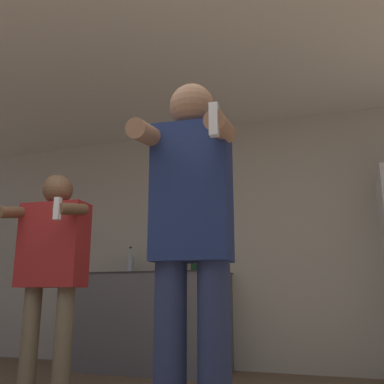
# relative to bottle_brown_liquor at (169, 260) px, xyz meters

# --- Properties ---
(wall_back) EXTENTS (7.00, 0.06, 2.55)m
(wall_back) POSITION_rel_bottle_brown_liquor_xyz_m (0.55, 0.26, 0.21)
(wall_back) COLOR beige
(wall_back) RESTS_ON ground_plane
(ceiling_slab) EXTENTS (7.00, 3.88, 0.05)m
(ceiling_slab) POSITION_rel_bottle_brown_liquor_xyz_m (0.55, -1.45, 1.51)
(ceiling_slab) COLOR silver
(ceiling_slab) RESTS_ON wall_back
(counter) EXTENTS (1.48, 0.67, 0.94)m
(counter) POSITION_rel_bottle_brown_liquor_xyz_m (-0.11, -0.09, -0.60)
(counter) COLOR slate
(counter) RESTS_ON ground_plane
(bottle_brown_liquor) EXTENTS (0.09, 0.09, 0.34)m
(bottle_brown_liquor) POSITION_rel_bottle_brown_liquor_xyz_m (0.00, 0.00, 0.00)
(bottle_brown_liquor) COLOR #194723
(bottle_brown_liquor) RESTS_ON counter
(bottle_short_whiskey) EXTENTS (0.07, 0.07, 0.24)m
(bottle_short_whiskey) POSITION_rel_bottle_brown_liquor_xyz_m (0.28, 0.00, -0.03)
(bottle_short_whiskey) COLOR #194723
(bottle_short_whiskey) RESTS_ON counter
(bottle_green_wine) EXTENTS (0.07, 0.07, 0.29)m
(bottle_green_wine) POSITION_rel_bottle_brown_liquor_xyz_m (-0.45, 0.00, -0.02)
(bottle_green_wine) COLOR silver
(bottle_green_wine) RESTS_ON counter
(bottle_tall_gin) EXTENTS (0.08, 0.08, 0.31)m
(bottle_tall_gin) POSITION_rel_bottle_brown_liquor_xyz_m (0.11, 0.00, -0.00)
(bottle_tall_gin) COLOR #563314
(bottle_tall_gin) RESTS_ON counter
(person_woman_foreground) EXTENTS (0.46, 0.45, 1.73)m
(person_woman_foreground) POSITION_rel_bottle_brown_liquor_xyz_m (1.08, -2.30, -0.10)
(person_woman_foreground) COLOR navy
(person_woman_foreground) RESTS_ON ground_plane
(person_man_side) EXTENTS (0.54, 0.45, 1.56)m
(person_man_side) POSITION_rel_bottle_brown_liquor_xyz_m (-0.17, -1.67, -0.12)
(person_man_side) COLOR #75664C
(person_man_side) RESTS_ON ground_plane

